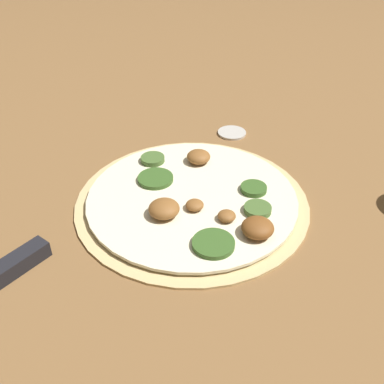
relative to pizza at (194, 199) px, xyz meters
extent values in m
plane|color=brown|center=(0.00, 0.00, -0.01)|extent=(3.00, 3.00, 0.00)
cylinder|color=#D6B77A|center=(0.00, 0.00, 0.00)|extent=(0.29, 0.29, 0.01)
cylinder|color=#EFE5C1|center=(0.00, 0.00, 0.00)|extent=(0.26, 0.26, 0.00)
cylinder|color=#385B23|center=(0.09, 0.03, 0.01)|extent=(0.05, 0.05, 0.01)
cylinder|color=#47662D|center=(0.02, 0.08, 0.01)|extent=(0.03, 0.03, 0.01)
ellipsoid|color=brown|center=(0.06, 0.08, 0.01)|extent=(0.04, 0.04, 0.02)
ellipsoid|color=brown|center=(-0.08, 0.00, 0.01)|extent=(0.03, 0.03, 0.02)
ellipsoid|color=brown|center=(0.02, 0.00, 0.01)|extent=(0.02, 0.02, 0.01)
cylinder|color=#385B23|center=(-0.03, -0.05, 0.01)|extent=(0.05, 0.05, 0.01)
cylinder|color=#385B23|center=(-0.02, 0.07, 0.01)|extent=(0.03, 0.03, 0.01)
ellipsoid|color=brown|center=(0.04, 0.04, 0.01)|extent=(0.02, 0.02, 0.01)
cylinder|color=#47662D|center=(-0.08, -0.07, 0.01)|extent=(0.03, 0.03, 0.01)
ellipsoid|color=brown|center=(0.04, -0.03, 0.01)|extent=(0.04, 0.04, 0.02)
cube|color=black|center=(0.15, -0.18, 0.00)|extent=(0.10, 0.07, 0.02)
cylinder|color=beige|center=(-0.19, 0.04, 0.00)|extent=(0.04, 0.04, 0.01)
camera|label=1|loc=(0.45, 0.05, 0.34)|focal=42.00mm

